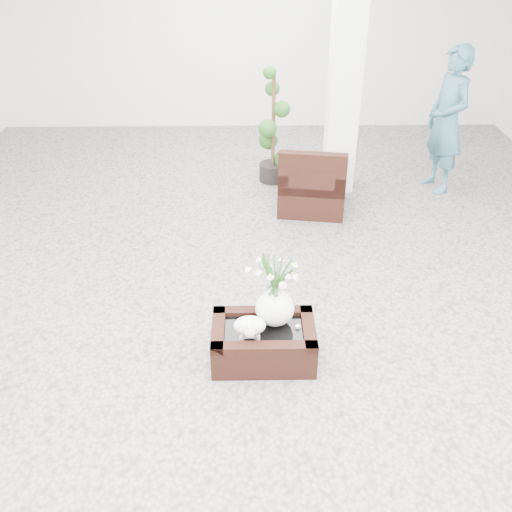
{
  "coord_description": "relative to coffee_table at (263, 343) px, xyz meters",
  "views": [
    {
      "loc": [
        -0.07,
        -4.7,
        3.45
      ],
      "look_at": [
        0.0,
        -0.1,
        0.62
      ],
      "focal_mm": 40.0,
      "sensor_mm": 36.0,
      "label": 1
    }
  ],
  "objects": [
    {
      "name": "ground",
      "position": [
        -0.05,
        0.82,
        -0.16
      ],
      "size": [
        11.0,
        11.0,
        0.0
      ],
      "primitive_type": "plane",
      "color": "gray",
      "rests_on": "ground"
    },
    {
      "name": "column",
      "position": [
        1.15,
        3.62,
        1.59
      ],
      "size": [
        0.4,
        0.4,
        3.5
      ],
      "primitive_type": "cube",
      "color": "white",
      "rests_on": "ground"
    },
    {
      "name": "coffee_table",
      "position": [
        0.0,
        0.0,
        0.0
      ],
      "size": [
        0.9,
        0.6,
        0.31
      ],
      "primitive_type": "cube",
      "color": "black",
      "rests_on": "ground"
    },
    {
      "name": "sheep_figurine",
      "position": [
        -0.12,
        -0.1,
        0.26
      ],
      "size": [
        0.28,
        0.23,
        0.21
      ],
      "primitive_type": "ellipsoid",
      "color": "white",
      "rests_on": "coffee_table"
    },
    {
      "name": "planter_narcissus",
      "position": [
        0.1,
        0.1,
        0.56
      ],
      "size": [
        0.44,
        0.44,
        0.8
      ],
      "primitive_type": null,
      "color": "white",
      "rests_on": "coffee_table"
    },
    {
      "name": "tealight",
      "position": [
        0.3,
        0.02,
        0.17
      ],
      "size": [
        0.04,
        0.04,
        0.03
      ],
      "primitive_type": "cylinder",
      "color": "white",
      "rests_on": "coffee_table"
    },
    {
      "name": "armchair",
      "position": [
        0.72,
        2.97,
        0.29
      ],
      "size": [
        0.96,
        0.93,
        0.9
      ],
      "primitive_type": "cube",
      "rotation": [
        0.0,
        0.0,
        2.98
      ],
      "color": "black",
      "rests_on": "ground"
    },
    {
      "name": "topiary",
      "position": [
        0.24,
        3.87,
        0.65
      ],
      "size": [
        0.43,
        0.43,
        1.62
      ],
      "primitive_type": null,
      "color": "#1E4516",
      "rests_on": "ground"
    },
    {
      "name": "shopper",
      "position": [
        2.57,
        3.57,
        0.83
      ],
      "size": [
        0.64,
        0.82,
        1.97
      ],
      "primitive_type": "imported",
      "rotation": [
        0.0,
        0.0,
        -1.32
      ],
      "color": "#346174",
      "rests_on": "ground"
    }
  ]
}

